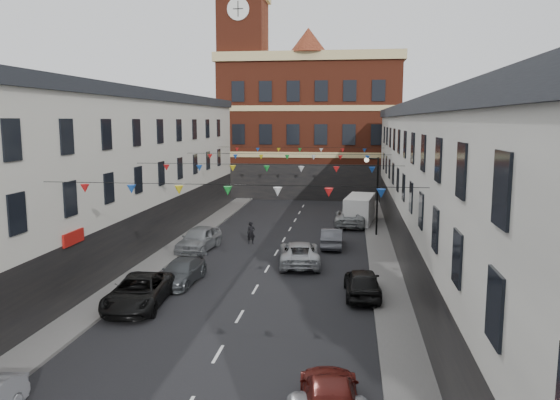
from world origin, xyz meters
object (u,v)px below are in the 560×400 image
at_px(car_right_e, 332,238).
at_px(street_lamp, 374,185).
at_px(moving_car, 299,253).
at_px(white_van, 360,210).
at_px(car_left_e, 199,239).
at_px(car_right_c, 330,396).
at_px(pedestrian, 251,233).
at_px(car_right_d, 362,283).
at_px(car_left_c, 139,292).
at_px(car_left_d, 181,272).
at_px(car_right_f, 350,217).

bearing_deg(car_right_e, street_lamp, -127.47).
bearing_deg(moving_car, car_right_e, -117.27).
bearing_deg(white_van, car_left_e, -126.38).
relative_size(car_right_c, pedestrian, 2.75).
distance_m(car_left_e, car_right_d, 13.71).
relative_size(car_left_c, car_left_d, 1.19).
xyz_separation_m(car_right_d, car_right_f, (-0.72, 18.53, 0.01)).
bearing_deg(moving_car, car_left_e, -27.96).
distance_m(car_left_d, white_van, 20.99).
bearing_deg(car_left_e, car_right_d, -31.69).
relative_size(street_lamp, car_right_f, 1.13).
bearing_deg(car_left_e, moving_car, -14.57).
bearing_deg(car_right_e, white_van, -102.90).
xyz_separation_m(street_lamp, car_right_e, (-2.95, -3.91, -3.23)).
bearing_deg(car_right_e, car_left_c, 57.00).
bearing_deg(pedestrian, car_left_d, -122.40).
bearing_deg(car_left_d, white_van, 66.23).
xyz_separation_m(car_left_d, moving_car, (5.94, 4.72, 0.08)).
distance_m(car_right_c, car_right_e, 21.93).
relative_size(car_right_e, moving_car, 0.80).
height_order(street_lamp, white_van, street_lamp).
height_order(car_left_d, car_right_d, car_right_d).
relative_size(car_left_d, pedestrian, 2.77).
bearing_deg(car_left_c, moving_car, 47.07).
bearing_deg(car_right_d, car_left_d, -9.17).
distance_m(car_right_c, pedestrian, 23.12).
distance_m(car_right_f, white_van, 1.43).
distance_m(car_left_e, white_van, 15.57).
bearing_deg(car_left_d, moving_car, 42.36).
relative_size(car_left_d, car_right_f, 0.83).
bearing_deg(moving_car, car_right_c, 91.63).
distance_m(car_right_e, moving_car, 5.16).
bearing_deg(car_right_e, moving_car, 69.18).
relative_size(car_right_d, car_right_e, 1.05).
xyz_separation_m(car_left_d, car_left_e, (-1.13, 7.45, 0.17)).
relative_size(car_left_c, pedestrian, 3.29).
bearing_deg(car_left_d, car_left_c, -98.39).
relative_size(moving_car, pedestrian, 3.24).
bearing_deg(car_left_c, pedestrian, 73.68).
height_order(car_right_c, moving_car, moving_car).
bearing_deg(car_right_c, white_van, -97.29).
bearing_deg(pedestrian, car_right_d, -75.77).
distance_m(moving_car, white_van, 14.39).
height_order(car_left_d, car_right_f, car_right_f).
height_order(car_left_c, white_van, white_van).
relative_size(car_left_d, car_right_e, 1.07).
xyz_separation_m(car_left_d, white_van, (9.74, 18.59, 0.55)).
relative_size(car_left_d, white_van, 0.82).
relative_size(car_left_e, moving_car, 0.93).
xyz_separation_m(car_right_f, pedestrian, (-6.92, -7.68, 0.06)).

